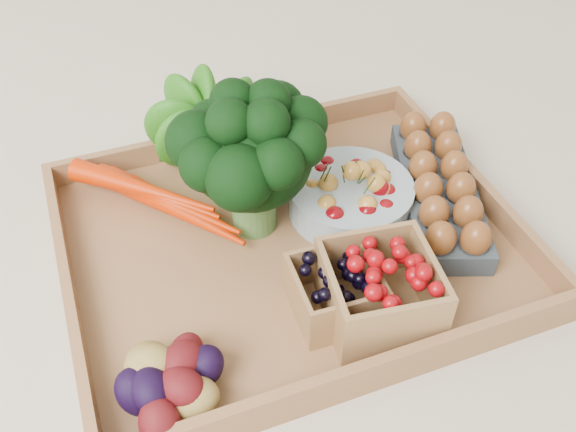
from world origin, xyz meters
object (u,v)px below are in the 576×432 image
object	(u,v)px
cherry_bowl	(350,197)
broccoli	(253,182)
tray	(288,245)
egg_carton	(438,193)

from	to	relation	value
cherry_bowl	broccoli	bearing A→B (deg)	171.93
tray	broccoli	bearing A→B (deg)	123.45
tray	egg_carton	size ratio (longest dim) A/B	2.06
tray	broccoli	world-z (taller)	broccoli
broccoli	cherry_bowl	bearing A→B (deg)	-8.07
tray	cherry_bowl	size ratio (longest dim) A/B	3.35
broccoli	egg_carton	world-z (taller)	broccoli
tray	cherry_bowl	distance (m)	0.11
broccoli	egg_carton	size ratio (longest dim) A/B	0.70
cherry_bowl	egg_carton	distance (m)	0.12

